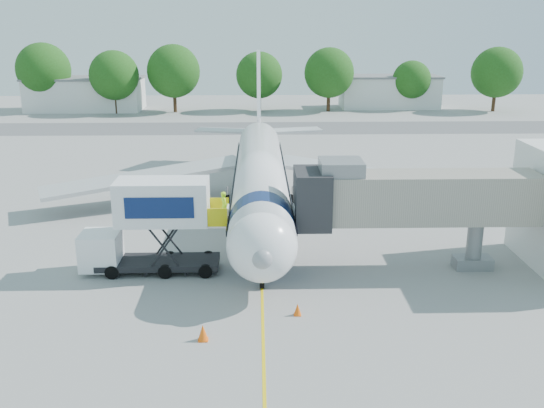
{
  "coord_description": "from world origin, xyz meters",
  "views": [
    {
      "loc": [
        -0.22,
        -39.98,
        14.09
      ],
      "look_at": [
        0.69,
        -4.16,
        3.2
      ],
      "focal_mm": 40.0,
      "sensor_mm": 36.0,
      "label": 1
    }
  ],
  "objects_px": {
    "jet_bridge": "(401,198)",
    "catering_hiloader": "(152,227)",
    "ground_tug": "(357,337)",
    "aircraft": "(260,175)"
  },
  "relations": [
    {
      "from": "aircraft",
      "to": "catering_hiloader",
      "type": "xyz_separation_m",
      "value": [
        -6.27,
        -11.12,
        -0.19
      ]
    },
    {
      "from": "catering_hiloader",
      "to": "ground_tug",
      "type": "distance_m",
      "value": 14.12
    },
    {
      "from": "aircraft",
      "to": "jet_bridge",
      "type": "distance_m",
      "value": 13.77
    },
    {
      "from": "ground_tug",
      "to": "jet_bridge",
      "type": "bearing_deg",
      "value": 71.75
    },
    {
      "from": "jet_bridge",
      "to": "catering_hiloader",
      "type": "bearing_deg",
      "value": -179.99
    },
    {
      "from": "jet_bridge",
      "to": "ground_tug",
      "type": "bearing_deg",
      "value": -112.49
    },
    {
      "from": "catering_hiloader",
      "to": "ground_tug",
      "type": "bearing_deg",
      "value": -42.06
    },
    {
      "from": "catering_hiloader",
      "to": "aircraft",
      "type": "bearing_deg",
      "value": 60.6
    },
    {
      "from": "aircraft",
      "to": "ground_tug",
      "type": "height_order",
      "value": "aircraft"
    },
    {
      "from": "aircraft",
      "to": "jet_bridge",
      "type": "relative_size",
      "value": 2.71
    }
  ]
}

